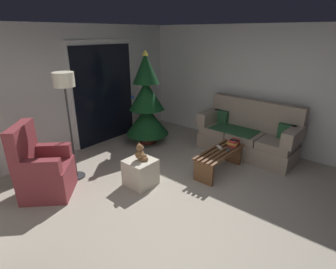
# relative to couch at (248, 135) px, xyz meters

# --- Properties ---
(ground_plane) EXTENTS (7.00, 7.00, 0.00)m
(ground_plane) POSITION_rel_couch_xyz_m (-2.32, -0.20, -0.40)
(ground_plane) COLOR #9E9384
(wall_back) EXTENTS (5.72, 0.12, 2.50)m
(wall_back) POSITION_rel_couch_xyz_m (-2.32, 2.86, 0.85)
(wall_back) COLOR beige
(wall_back) RESTS_ON ground
(wall_right) EXTENTS (0.12, 6.00, 2.50)m
(wall_right) POSITION_rel_couch_xyz_m (0.54, -0.20, 0.85)
(wall_right) COLOR beige
(wall_right) RESTS_ON ground
(patio_door_frame) EXTENTS (1.60, 0.02, 2.20)m
(patio_door_frame) POSITION_rel_couch_xyz_m (-1.38, 2.78, 0.70)
(patio_door_frame) COLOR silver
(patio_door_frame) RESTS_ON ground
(patio_door_glass) EXTENTS (1.50, 0.02, 2.10)m
(patio_door_glass) POSITION_rel_couch_xyz_m (-1.38, 2.77, 0.65)
(patio_door_glass) COLOR black
(patio_door_glass) RESTS_ON ground
(couch) EXTENTS (0.83, 1.96, 1.08)m
(couch) POSITION_rel_couch_xyz_m (0.00, 0.00, 0.00)
(couch) COLOR gray
(couch) RESTS_ON ground
(coffee_table) EXTENTS (1.10, 0.40, 0.41)m
(coffee_table) POSITION_rel_couch_xyz_m (-1.07, 0.03, -0.13)
(coffee_table) COLOR brown
(coffee_table) RESTS_ON ground
(remote_white) EXTENTS (0.12, 0.15, 0.02)m
(remote_white) POSITION_rel_couch_xyz_m (-0.95, 0.11, 0.02)
(remote_white) COLOR silver
(remote_white) RESTS_ON coffee_table
(remote_graphite) EXTENTS (0.16, 0.11, 0.02)m
(remote_graphite) POSITION_rel_couch_xyz_m (-0.95, -0.06, 0.02)
(remote_graphite) COLOR #333338
(remote_graphite) RESTS_ON coffee_table
(book_stack) EXTENTS (0.26, 0.24, 0.11)m
(book_stack) POSITION_rel_couch_xyz_m (-0.69, -0.03, 0.06)
(book_stack) COLOR #A32D28
(book_stack) RESTS_ON coffee_table
(cell_phone) EXTENTS (0.10, 0.16, 0.01)m
(cell_phone) POSITION_rel_couch_xyz_m (-0.70, -0.04, 0.12)
(cell_phone) COLOR black
(cell_phone) RESTS_ON book_stack
(christmas_tree) EXTENTS (0.94, 0.94, 2.02)m
(christmas_tree) POSITION_rel_couch_xyz_m (-0.91, 1.95, 0.49)
(christmas_tree) COLOR #4C1E19
(christmas_tree) RESTS_ON ground
(armchair) EXTENTS (0.97, 0.97, 1.13)m
(armchair) POSITION_rel_couch_xyz_m (-3.40, 1.71, 0.00)
(armchair) COLOR maroon
(armchair) RESTS_ON ground
(floor_lamp) EXTENTS (0.32, 0.32, 1.78)m
(floor_lamp) POSITION_rel_couch_xyz_m (-2.81, 1.81, 1.11)
(floor_lamp) COLOR #2D2D30
(floor_lamp) RESTS_ON ground
(ottoman) EXTENTS (0.44, 0.44, 0.44)m
(ottoman) POSITION_rel_couch_xyz_m (-2.26, 0.79, -0.18)
(ottoman) COLOR beige
(ottoman) RESTS_ON ground
(teddy_bear_chestnut) EXTENTS (0.22, 0.21, 0.29)m
(teddy_bear_chestnut) POSITION_rel_couch_xyz_m (-2.25, 0.79, 0.16)
(teddy_bear_chestnut) COLOR brown
(teddy_bear_chestnut) RESTS_ON ottoman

